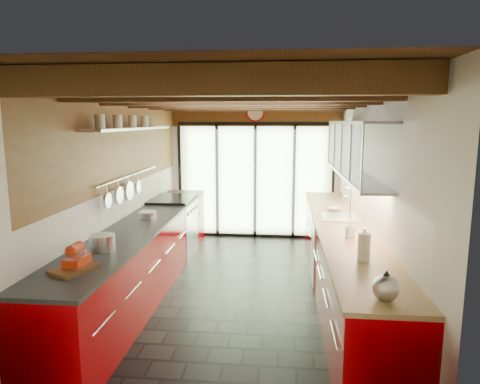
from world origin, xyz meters
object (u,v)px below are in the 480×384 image
(kettle, at_px, (386,286))
(soap_bottle, at_px, (350,230))
(bowl, at_px, (335,209))
(paper_towel, at_px, (364,247))
(stand_mixer, at_px, (77,258))

(kettle, distance_m, soap_bottle, 1.66)
(bowl, bearing_deg, soap_bottle, -90.00)
(paper_towel, xyz_separation_m, bowl, (0.00, 2.27, -0.11))
(kettle, bearing_deg, paper_towel, 90.00)
(kettle, xyz_separation_m, soap_bottle, (0.00, 1.66, -0.01))
(stand_mixer, relative_size, paper_towel, 0.84)
(soap_bottle, relative_size, bowl, 0.94)
(stand_mixer, xyz_separation_m, kettle, (2.54, -0.42, 0.01))
(soap_bottle, bearing_deg, kettle, -90.00)
(soap_bottle, bearing_deg, stand_mixer, -153.85)
(kettle, height_order, bowl, kettle)
(kettle, bearing_deg, soap_bottle, 90.00)
(stand_mixer, distance_m, kettle, 2.57)
(kettle, height_order, paper_towel, paper_towel)
(stand_mixer, height_order, paper_towel, paper_towel)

